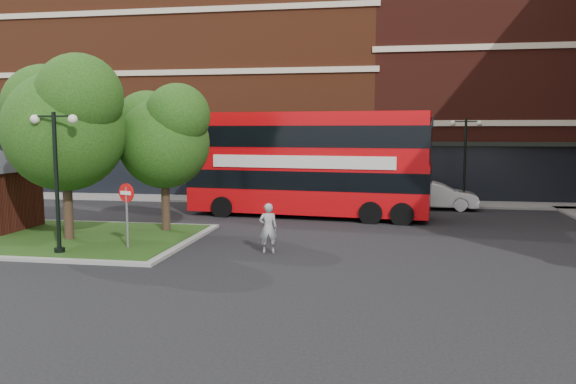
% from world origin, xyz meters
% --- Properties ---
extents(ground, '(120.00, 120.00, 0.00)m').
position_xyz_m(ground, '(0.00, 0.00, 0.00)').
color(ground, black).
rests_on(ground, ground).
extents(pavement_far, '(44.00, 3.00, 0.12)m').
position_xyz_m(pavement_far, '(0.00, 16.50, 0.06)').
color(pavement_far, slate).
rests_on(pavement_far, ground).
extents(terrace_far_left, '(26.00, 12.00, 14.00)m').
position_xyz_m(terrace_far_left, '(-8.00, 24.00, 7.00)').
color(terrace_far_left, '#622D17').
rests_on(terrace_far_left, ground).
extents(terrace_far_right, '(18.00, 12.00, 16.00)m').
position_xyz_m(terrace_far_right, '(14.00, 24.00, 8.00)').
color(terrace_far_right, '#471911').
rests_on(terrace_far_right, ground).
extents(traffic_island, '(12.60, 7.60, 0.15)m').
position_xyz_m(traffic_island, '(-8.00, 3.00, 0.07)').
color(traffic_island, gray).
rests_on(traffic_island, ground).
extents(tree_island_west, '(5.40, 4.71, 7.21)m').
position_xyz_m(tree_island_west, '(-6.60, 2.58, 4.79)').
color(tree_island_west, '#2D2116').
rests_on(tree_island_west, ground).
extents(tree_island_east, '(4.46, 3.90, 6.29)m').
position_xyz_m(tree_island_east, '(-3.58, 5.06, 4.24)').
color(tree_island_east, '#2D2116').
rests_on(tree_island_east, ground).
extents(lamp_island, '(1.72, 0.36, 5.00)m').
position_xyz_m(lamp_island, '(-5.50, 0.20, 2.83)').
color(lamp_island, black).
rests_on(lamp_island, ground).
extents(lamp_far_left, '(1.72, 0.36, 5.00)m').
position_xyz_m(lamp_far_left, '(2.00, 14.50, 2.83)').
color(lamp_far_left, black).
rests_on(lamp_far_left, ground).
extents(lamp_far_right, '(1.72, 0.36, 5.00)m').
position_xyz_m(lamp_far_right, '(10.00, 14.50, 2.83)').
color(lamp_far_right, black).
rests_on(lamp_far_right, ground).
extents(bus, '(12.32, 4.01, 4.62)m').
position_xyz_m(bus, '(1.82, 10.67, 3.03)').
color(bus, '#C2070C').
rests_on(bus, ground).
extents(woman, '(0.74, 0.57, 1.80)m').
position_xyz_m(woman, '(1.57, 1.95, 0.90)').
color(woman, gray).
rests_on(woman, ground).
extents(car_silver, '(4.33, 1.87, 1.46)m').
position_xyz_m(car_silver, '(-1.57, 16.00, 0.73)').
color(car_silver, '#A3A6AA').
rests_on(car_silver, ground).
extents(car_white, '(4.73, 1.95, 1.52)m').
position_xyz_m(car_white, '(8.49, 14.50, 0.76)').
color(car_white, white).
rests_on(car_white, ground).
extents(no_entry_sign, '(0.66, 0.27, 2.48)m').
position_xyz_m(no_entry_sign, '(-3.50, 1.34, 1.77)').
color(no_entry_sign, slate).
rests_on(no_entry_sign, ground).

